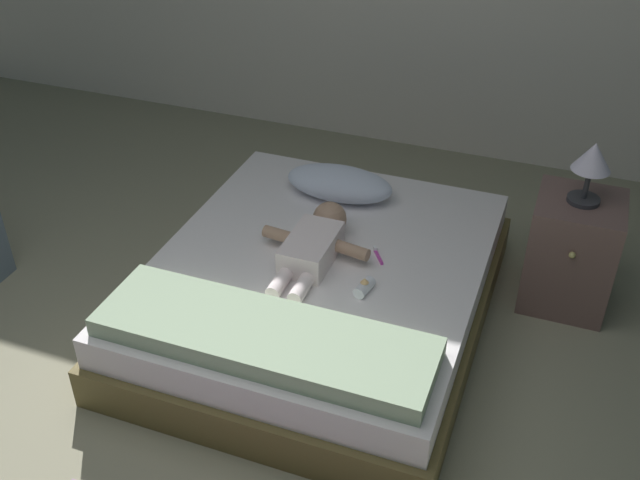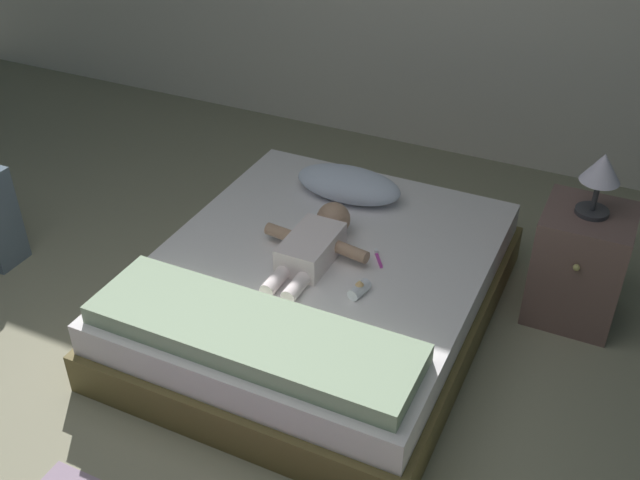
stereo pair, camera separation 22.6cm
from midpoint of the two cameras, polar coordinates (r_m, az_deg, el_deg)
The scene contains 9 objects.
ground_plane at distance 2.93m, azimuth -9.36°, elevation -17.08°, with size 8.00×8.00×0.00m, color gray.
bed at distance 3.41m, azimuth 1.90°, elevation -3.86°, with size 1.47×1.76×0.34m.
pillow at distance 3.72m, azimuth 3.95°, elevation 4.27°, with size 0.55×0.27×0.15m.
baby at distance 3.29m, azimuth 1.62°, elevation -0.25°, with size 0.51×0.64×0.16m.
toothbrush at distance 3.31m, azimuth 6.46°, elevation -1.44°, with size 0.08×0.11×0.02m.
nightstand at distance 3.62m, azimuth 21.04°, elevation -1.81°, with size 0.39×0.42×0.55m.
lamp at distance 3.38m, azimuth 22.68°, elevation 4.77°, with size 0.17×0.17×0.29m.
blanket at distance 2.85m, azimuth -2.99°, elevation -7.25°, with size 1.32×0.39×0.08m.
baby_bottle at distance 3.09m, azimuth 5.16°, elevation -3.84°, with size 0.07×0.11×0.07m.
Camera 2 is at (1.29, -1.39, 2.27)m, focal length 41.52 mm.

